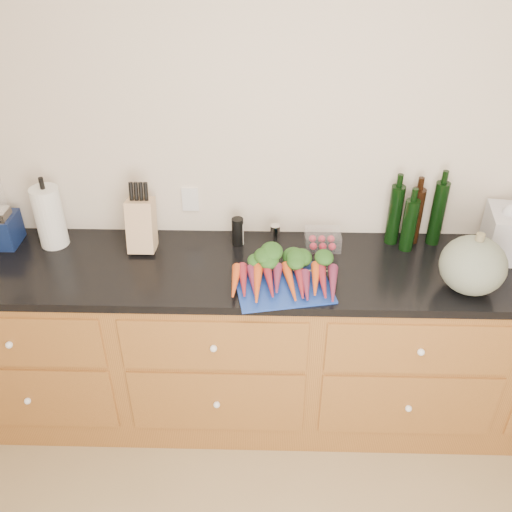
{
  "coord_description": "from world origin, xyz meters",
  "views": [
    {
      "loc": [
        -0.22,
        -0.84,
        2.45
      ],
      "look_at": [
        -0.27,
        1.2,
        1.06
      ],
      "focal_mm": 40.0,
      "sensor_mm": 36.0,
      "label": 1
    }
  ],
  "objects_px": {
    "knife_block": "(142,225)",
    "tomato_box": "(322,239)",
    "cutting_board": "(283,286)",
    "carrots": "(283,274)",
    "squash": "(473,265)",
    "paper_towel": "(50,217)"
  },
  "relations": [
    {
      "from": "carrots",
      "to": "tomato_box",
      "type": "bearing_deg",
      "value": 55.95
    },
    {
      "from": "carrots",
      "to": "paper_towel",
      "type": "relative_size",
      "value": 1.55
    },
    {
      "from": "cutting_board",
      "to": "knife_block",
      "type": "relative_size",
      "value": 1.64
    },
    {
      "from": "carrots",
      "to": "knife_block",
      "type": "relative_size",
      "value": 1.87
    },
    {
      "from": "carrots",
      "to": "cutting_board",
      "type": "bearing_deg",
      "value": -90.0
    },
    {
      "from": "carrots",
      "to": "paper_towel",
      "type": "bearing_deg",
      "value": 165.99
    },
    {
      "from": "cutting_board",
      "to": "carrots",
      "type": "height_order",
      "value": "carrots"
    },
    {
      "from": "knife_block",
      "to": "carrots",
      "type": "bearing_deg",
      "value": -21.0
    },
    {
      "from": "paper_towel",
      "to": "tomato_box",
      "type": "bearing_deg",
      "value": 0.44
    },
    {
      "from": "knife_block",
      "to": "tomato_box",
      "type": "relative_size",
      "value": 1.46
    },
    {
      "from": "carrots",
      "to": "squash",
      "type": "xyz_separation_m",
      "value": [
        0.8,
        -0.04,
        0.09
      ]
    },
    {
      "from": "squash",
      "to": "tomato_box",
      "type": "bearing_deg",
      "value": 151.8
    },
    {
      "from": "knife_block",
      "to": "tomato_box",
      "type": "bearing_deg",
      "value": 2.0
    },
    {
      "from": "carrots",
      "to": "tomato_box",
      "type": "height_order",
      "value": "tomato_box"
    },
    {
      "from": "cutting_board",
      "to": "squash",
      "type": "xyz_separation_m",
      "value": [
        0.8,
        0.01,
        0.12
      ]
    },
    {
      "from": "paper_towel",
      "to": "knife_block",
      "type": "distance_m",
      "value": 0.44
    },
    {
      "from": "knife_block",
      "to": "tomato_box",
      "type": "distance_m",
      "value": 0.86
    },
    {
      "from": "carrots",
      "to": "knife_block",
      "type": "height_order",
      "value": "knife_block"
    },
    {
      "from": "cutting_board",
      "to": "squash",
      "type": "relative_size",
      "value": 1.46
    },
    {
      "from": "carrots",
      "to": "squash",
      "type": "height_order",
      "value": "squash"
    },
    {
      "from": "cutting_board",
      "to": "tomato_box",
      "type": "relative_size",
      "value": 2.4
    },
    {
      "from": "paper_towel",
      "to": "knife_block",
      "type": "bearing_deg",
      "value": -2.61
    }
  ]
}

